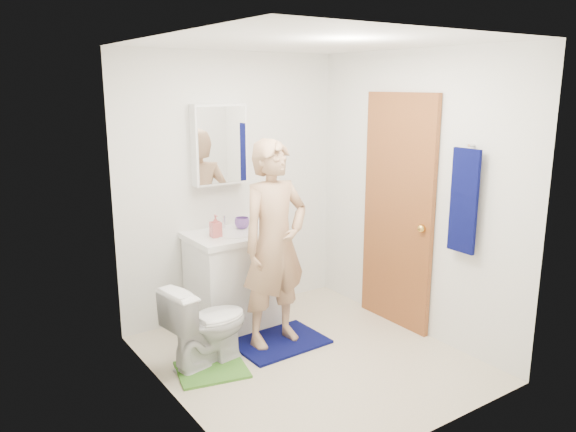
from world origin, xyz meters
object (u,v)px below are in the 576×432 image
Objects in this scene: medicine_cabinet at (219,145)px; towel at (464,201)px; toilet at (208,324)px; toothbrush_cup at (242,223)px; vanity_cabinet at (235,282)px; soap_dispenser at (216,226)px; man at (275,244)px.

towel is (1.18, -1.71, -0.35)m from medicine_cabinet.
toilet is 5.07× the size of toothbrush_cup.
towel reaches higher than vanity_cabinet.
soap_dispenser is at bearing 133.30° from towel.
vanity_cabinet is at bearing -90.00° from medicine_cabinet.
toothbrush_cup is (0.13, -0.15, -0.70)m from medicine_cabinet.
toilet is (-0.54, -0.77, -1.27)m from medicine_cabinet.
medicine_cabinet reaches higher than vanity_cabinet.
toilet is (-0.54, -0.55, -0.07)m from vanity_cabinet.
toilet is at bearing -134.60° from vanity_cabinet.
soap_dispenser is 0.57m from man.
towel is 1.91m from toothbrush_cup.
vanity_cabinet is 1.20× the size of toilet.
man is (0.08, -0.76, -0.74)m from medicine_cabinet.
vanity_cabinet is 2.08m from towel.
towel reaches higher than soap_dispenser.
soap_dispenser is (-0.19, -0.03, 0.55)m from vanity_cabinet.
medicine_cabinet reaches higher than towel.
toilet is 3.48× the size of soap_dispenser.
toothbrush_cup is (0.67, 0.63, 0.57)m from toilet.
vanity_cabinet is 4.17× the size of soap_dispenser.
towel is at bearing -51.53° from vanity_cabinet.
medicine_cabinet reaches higher than soap_dispenser.
medicine_cabinet is 5.32× the size of toothbrush_cup.
man is (-0.05, -0.61, -0.04)m from toothbrush_cup.
toilet is at bearing 151.50° from towel.
soap_dispenser is at bearing -170.12° from vanity_cabinet.
vanity_cabinet is at bearing -53.62° from toilet.
toothbrush_cup is at bearing 123.91° from towel.
medicine_cabinet is at bearing -44.00° from toilet.
vanity_cabinet is 6.08× the size of toothbrush_cup.
towel is 4.17× the size of soap_dispenser.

